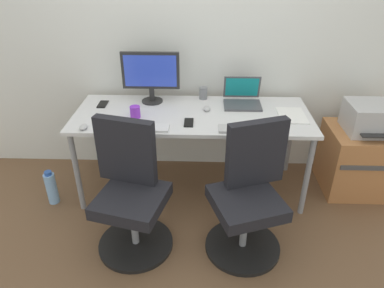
% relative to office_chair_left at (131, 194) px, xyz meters
% --- Properties ---
extents(ground_plane, '(5.28, 5.28, 0.00)m').
position_rel_office_chair_left_xyz_m(ground_plane, '(0.41, 0.66, -0.42)').
color(ground_plane, brown).
extents(back_wall, '(4.40, 0.04, 2.60)m').
position_rel_office_chair_left_xyz_m(back_wall, '(0.41, 1.11, 0.88)').
color(back_wall, silver).
rests_on(back_wall, ground).
extents(desk, '(1.90, 0.74, 0.74)m').
position_rel_office_chair_left_xyz_m(desk, '(0.41, 0.66, 0.26)').
color(desk, silver).
rests_on(desk, ground).
extents(office_chair_left, '(0.54, 0.54, 0.94)m').
position_rel_office_chair_left_xyz_m(office_chair_left, '(0.00, 0.00, 0.00)').
color(office_chair_left, black).
rests_on(office_chair_left, ground).
extents(office_chair_right, '(0.56, 0.56, 0.94)m').
position_rel_office_chair_left_xyz_m(office_chair_right, '(0.82, -0.00, 0.00)').
color(office_chair_right, black).
rests_on(office_chair_right, ground).
extents(side_cabinet, '(0.58, 0.53, 0.57)m').
position_rel_office_chair_left_xyz_m(side_cabinet, '(1.86, 0.72, -0.14)').
color(side_cabinet, '#B77542').
rests_on(side_cabinet, ground).
extents(printer, '(0.38, 0.40, 0.24)m').
position_rel_office_chair_left_xyz_m(printer, '(1.86, 0.72, 0.27)').
color(printer, '#B7B7B7').
rests_on(printer, side_cabinet).
extents(water_bottle_on_floor, '(0.09, 0.09, 0.31)m').
position_rel_office_chair_left_xyz_m(water_bottle_on_floor, '(-0.77, 0.41, -0.28)').
color(water_bottle_on_floor, '#8CBFF2').
rests_on(water_bottle_on_floor, ground).
extents(desktop_monitor, '(0.48, 0.18, 0.43)m').
position_rel_office_chair_left_xyz_m(desktop_monitor, '(0.05, 0.89, 0.56)').
color(desktop_monitor, '#262626').
rests_on(desktop_monitor, desk).
extents(open_laptop, '(0.31, 0.28, 0.22)m').
position_rel_office_chair_left_xyz_m(open_laptop, '(0.82, 0.87, 0.37)').
color(open_laptop, '#4C4C51').
rests_on(open_laptop, desk).
extents(keyboard_by_monitor, '(0.34, 0.12, 0.02)m').
position_rel_office_chair_left_xyz_m(keyboard_by_monitor, '(0.07, 0.37, 0.32)').
color(keyboard_by_monitor, silver).
rests_on(keyboard_by_monitor, desk).
extents(keyboard_by_laptop, '(0.34, 0.12, 0.02)m').
position_rel_office_chair_left_xyz_m(keyboard_by_laptop, '(0.78, 0.38, 0.32)').
color(keyboard_by_laptop, '#B7B7B7').
rests_on(keyboard_by_laptop, desk).
extents(mouse_by_monitor, '(0.06, 0.10, 0.03)m').
position_rel_office_chair_left_xyz_m(mouse_by_monitor, '(0.52, 0.72, 0.33)').
color(mouse_by_monitor, '#B7B7B7').
rests_on(mouse_by_monitor, desk).
extents(mouse_by_laptop, '(0.06, 0.10, 0.03)m').
position_rel_office_chair_left_xyz_m(mouse_by_laptop, '(-0.39, 0.36, 0.33)').
color(mouse_by_laptop, '#B7B7B7').
rests_on(mouse_by_laptop, desk).
extents(coffee_mug, '(0.08, 0.08, 0.09)m').
position_rel_office_chair_left_xyz_m(coffee_mug, '(-0.04, 0.57, 0.36)').
color(coffee_mug, purple).
rests_on(coffee_mug, desk).
extents(pen_cup, '(0.07, 0.07, 0.10)m').
position_rel_office_chair_left_xyz_m(pen_cup, '(0.49, 0.97, 0.37)').
color(pen_cup, slate).
rests_on(pen_cup, desk).
extents(phone_near_laptop, '(0.07, 0.14, 0.01)m').
position_rel_office_chair_left_xyz_m(phone_near_laptop, '(-0.36, 0.81, 0.32)').
color(phone_near_laptop, black).
rests_on(phone_near_laptop, desk).
extents(phone_near_monitor, '(0.07, 0.14, 0.01)m').
position_rel_office_chair_left_xyz_m(phone_near_monitor, '(0.38, 0.48, 0.32)').
color(phone_near_monitor, black).
rests_on(phone_near_monitor, desk).
extents(paper_pile, '(0.21, 0.30, 0.01)m').
position_rel_office_chair_left_xyz_m(paper_pile, '(1.20, 0.63, 0.32)').
color(paper_pile, white).
rests_on(paper_pile, desk).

